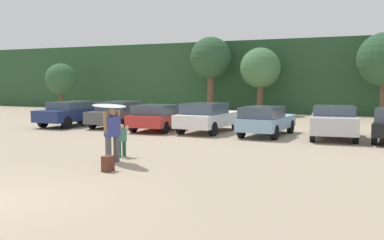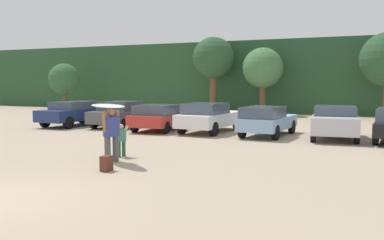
{
  "view_description": "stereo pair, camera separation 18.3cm",
  "coord_description": "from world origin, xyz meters",
  "px_view_note": "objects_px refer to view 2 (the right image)",
  "views": [
    {
      "loc": [
        7.44,
        -6.67,
        2.56
      ],
      "look_at": [
        0.86,
        8.47,
        1.1
      ],
      "focal_mm": 40.14,
      "sensor_mm": 36.0,
      "label": 1
    },
    {
      "loc": [
        7.61,
        -6.6,
        2.56
      ],
      "look_at": [
        0.86,
        8.47,
        1.1
      ],
      "focal_mm": 40.14,
      "sensor_mm": 36.0,
      "label": 2
    }
  ],
  "objects_px": {
    "parked_car_white": "(209,117)",
    "backpack_dropped": "(106,163)",
    "parked_car_silver": "(335,121)",
    "parked_car_sky_blue": "(267,120)",
    "person_child": "(121,138)",
    "parked_car_dark_gray": "(121,113)",
    "parked_car_navy": "(75,112)",
    "person_adult": "(111,132)",
    "parked_car_red": "(161,117)",
    "surfboard_white": "(107,106)"
  },
  "relations": [
    {
      "from": "surfboard_white",
      "to": "parked_car_red",
      "type": "bearing_deg",
      "value": -43.82
    },
    {
      "from": "parked_car_navy",
      "to": "parked_car_red",
      "type": "distance_m",
      "value": 5.79
    },
    {
      "from": "parked_car_silver",
      "to": "parked_car_red",
      "type": "bearing_deg",
      "value": 84.63
    },
    {
      "from": "parked_car_dark_gray",
      "to": "person_child",
      "type": "relative_size",
      "value": 4.09
    },
    {
      "from": "parked_car_silver",
      "to": "person_child",
      "type": "relative_size",
      "value": 3.67
    },
    {
      "from": "parked_car_silver",
      "to": "surfboard_white",
      "type": "height_order",
      "value": "surfboard_white"
    },
    {
      "from": "parked_car_dark_gray",
      "to": "backpack_dropped",
      "type": "bearing_deg",
      "value": -153.09
    },
    {
      "from": "parked_car_silver",
      "to": "parked_car_sky_blue",
      "type": "bearing_deg",
      "value": 88.29
    },
    {
      "from": "backpack_dropped",
      "to": "parked_car_red",
      "type": "bearing_deg",
      "value": 109.75
    },
    {
      "from": "parked_car_navy",
      "to": "person_adult",
      "type": "distance_m",
      "value": 12.36
    },
    {
      "from": "parked_car_red",
      "to": "backpack_dropped",
      "type": "height_order",
      "value": "parked_car_red"
    },
    {
      "from": "parked_car_white",
      "to": "person_child",
      "type": "bearing_deg",
      "value": -177.16
    },
    {
      "from": "person_child",
      "to": "parked_car_silver",
      "type": "bearing_deg",
      "value": -103.77
    },
    {
      "from": "parked_car_silver",
      "to": "person_child",
      "type": "height_order",
      "value": "parked_car_silver"
    },
    {
      "from": "parked_car_sky_blue",
      "to": "surfboard_white",
      "type": "bearing_deg",
      "value": 164.35
    },
    {
      "from": "parked_car_navy",
      "to": "surfboard_white",
      "type": "relative_size",
      "value": 2.3
    },
    {
      "from": "parked_car_sky_blue",
      "to": "person_child",
      "type": "relative_size",
      "value": 3.86
    },
    {
      "from": "parked_car_white",
      "to": "surfboard_white",
      "type": "bearing_deg",
      "value": -176.04
    },
    {
      "from": "parked_car_dark_gray",
      "to": "person_adult",
      "type": "relative_size",
      "value": 2.67
    },
    {
      "from": "parked_car_dark_gray",
      "to": "surfboard_white",
      "type": "bearing_deg",
      "value": -153.28
    },
    {
      "from": "backpack_dropped",
      "to": "person_adult",
      "type": "bearing_deg",
      "value": 118.67
    },
    {
      "from": "person_adult",
      "to": "person_child",
      "type": "xyz_separation_m",
      "value": [
        -0.25,
        0.93,
        -0.34
      ]
    },
    {
      "from": "parked_car_red",
      "to": "parked_car_navy",
      "type": "bearing_deg",
      "value": 84.89
    },
    {
      "from": "parked_car_navy",
      "to": "backpack_dropped",
      "type": "distance_m",
      "value": 13.75
    },
    {
      "from": "person_child",
      "to": "surfboard_white",
      "type": "xyz_separation_m",
      "value": [
        0.16,
        -1.0,
        1.17
      ]
    },
    {
      "from": "parked_car_red",
      "to": "parked_car_sky_blue",
      "type": "distance_m",
      "value": 5.76
    },
    {
      "from": "parked_car_white",
      "to": "parked_car_sky_blue",
      "type": "xyz_separation_m",
      "value": [
        3.05,
        -0.32,
        -0.03
      ]
    },
    {
      "from": "parked_car_red",
      "to": "backpack_dropped",
      "type": "xyz_separation_m",
      "value": [
        3.55,
        -9.9,
        -0.5
      ]
    },
    {
      "from": "parked_car_sky_blue",
      "to": "parked_car_silver",
      "type": "xyz_separation_m",
      "value": [
        3.05,
        0.24,
        0.03
      ]
    },
    {
      "from": "person_adult",
      "to": "person_child",
      "type": "distance_m",
      "value": 1.02
    },
    {
      "from": "parked_car_dark_gray",
      "to": "person_child",
      "type": "xyz_separation_m",
      "value": [
        5.66,
        -8.53,
        -0.13
      ]
    },
    {
      "from": "parked_car_sky_blue",
      "to": "parked_car_white",
      "type": "bearing_deg",
      "value": 87.43
    },
    {
      "from": "parked_car_dark_gray",
      "to": "parked_car_white",
      "type": "bearing_deg",
      "value": -100.77
    },
    {
      "from": "parked_car_white",
      "to": "person_adult",
      "type": "xyz_separation_m",
      "value": [
        0.17,
        -8.85,
        0.18
      ]
    },
    {
      "from": "parked_car_navy",
      "to": "surfboard_white",
      "type": "bearing_deg",
      "value": -134.51
    },
    {
      "from": "parked_car_white",
      "to": "person_child",
      "type": "height_order",
      "value": "parked_car_white"
    },
    {
      "from": "parked_car_navy",
      "to": "person_adult",
      "type": "relative_size",
      "value": 2.76
    },
    {
      "from": "parked_car_white",
      "to": "backpack_dropped",
      "type": "height_order",
      "value": "parked_car_white"
    },
    {
      "from": "parked_car_navy",
      "to": "parked_car_silver",
      "type": "distance_m",
      "value": 14.59
    },
    {
      "from": "parked_car_red",
      "to": "person_adult",
      "type": "distance_m",
      "value": 9.11
    },
    {
      "from": "parked_car_dark_gray",
      "to": "parked_car_silver",
      "type": "bearing_deg",
      "value": -98.06
    },
    {
      "from": "surfboard_white",
      "to": "backpack_dropped",
      "type": "distance_m",
      "value": 2.13
    },
    {
      "from": "surfboard_white",
      "to": "person_child",
      "type": "bearing_deg",
      "value": -52.22
    },
    {
      "from": "parked_car_dark_gray",
      "to": "surfboard_white",
      "type": "distance_m",
      "value": 11.21
    },
    {
      "from": "person_child",
      "to": "parked_car_dark_gray",
      "type": "bearing_deg",
      "value": -31.88
    },
    {
      "from": "parked_car_navy",
      "to": "person_child",
      "type": "distance_m",
      "value": 11.53
    },
    {
      "from": "parked_car_dark_gray",
      "to": "parked_car_sky_blue",
      "type": "bearing_deg",
      "value": -100.75
    },
    {
      "from": "parked_car_dark_gray",
      "to": "backpack_dropped",
      "type": "distance_m",
      "value": 12.59
    },
    {
      "from": "parked_car_white",
      "to": "parked_car_sky_blue",
      "type": "relative_size",
      "value": 1.07
    },
    {
      "from": "parked_car_sky_blue",
      "to": "backpack_dropped",
      "type": "bearing_deg",
      "value": 170.76
    }
  ]
}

